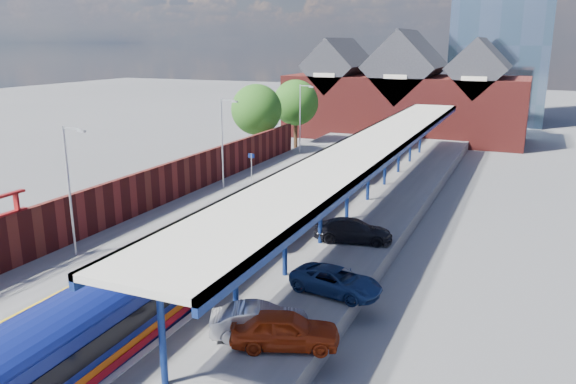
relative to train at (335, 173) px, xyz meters
The scene contains 22 objects.
ground 4.96m from the train, 109.46° to the left, with size 240.00×240.00×0.00m, color #5B5B5E.
ballast_bed 6.32m from the train, 104.50° to the right, with size 6.00×76.00×0.06m, color #473D33.
rails 6.29m from the train, 104.50° to the right, with size 4.51×76.00×0.14m.
left_platform 9.21m from the train, 140.45° to the right, with size 5.00×76.00×1.00m, color #565659.
right_platform 7.50m from the train, 52.03° to the right, with size 6.00×76.00×1.00m, color #565659.
coping_left 7.49m from the train, 128.80° to the right, with size 0.30×76.00×0.05m, color silver.
coping_right 6.11m from the train, 73.99° to the right, with size 0.30×76.00×0.05m, color silver.
yellow_line 7.88m from the train, 132.24° to the right, with size 0.14×76.00×0.01m, color yellow.
train is the anchor object (origin of this frame).
canopy 6.35m from the train, 43.78° to the right, with size 4.50×52.00×4.48m.
lamp_post_b 21.47m from the train, 111.67° to the right, with size 1.48×0.18×7.00m.
lamp_post_c 9.18m from the train, 154.34° to the right, with size 1.48×0.18×7.00m.
lamp_post_d 14.81m from the train, 122.72° to the left, with size 1.48×0.18×7.00m.
platform_sign 6.76m from the train, 164.72° to the right, with size 0.55×0.08×2.50m.
brick_wall 15.55m from the train, 128.10° to the right, with size 0.35×50.00×3.86m.
station_building 32.43m from the train, 92.65° to the left, with size 30.00×12.12×13.78m.
tree_near 15.92m from the train, 139.45° to the left, with size 5.20×5.20×8.10m.
tree_far 21.37m from the train, 120.88° to the left, with size 5.20×5.20×8.10m.
parked_car_red 24.76m from the train, 75.40° to the right, with size 1.65×4.10×1.40m, color maroon.
parked_car_silver 24.16m from the train, 78.01° to the right, with size 1.34×3.85×1.27m, color #AEAEB3.
parked_car_dark 12.82m from the train, 66.29° to the right, with size 1.82×4.49×1.30m, color black.
parked_car_blue 19.85m from the train, 70.87° to the right, with size 1.96×4.25×1.18m, color navy.
Camera 1 is at (15.39, -15.56, 12.09)m, focal length 35.00 mm.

